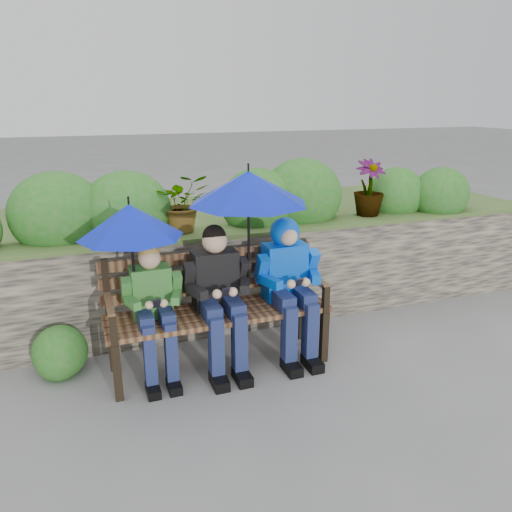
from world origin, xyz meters
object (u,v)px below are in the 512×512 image
object	(u,v)px
umbrella_right	(248,188)
umbrella_left	(130,221)
park_bench	(216,302)
boy_right	(289,277)
boy_left	(154,305)
boy_middle	(219,292)

from	to	relation	value
umbrella_right	umbrella_left	bearing A→B (deg)	176.76
park_bench	umbrella_right	world-z (taller)	umbrella_right
boy_right	umbrella_right	bearing A→B (deg)	-177.27
boy_right	umbrella_right	xyz separation A→B (m)	(-0.38, -0.02, 0.82)
park_bench	umbrella_right	distance (m)	1.04
park_bench	umbrella_left	distance (m)	1.05
boy_left	boy_middle	distance (m)	0.55
boy_right	umbrella_right	world-z (taller)	umbrella_right
boy_middle	umbrella_right	world-z (taller)	umbrella_right
boy_right	boy_middle	bearing A→B (deg)	-178.82
umbrella_left	umbrella_right	size ratio (longest dim) A/B	0.81
park_bench	boy_left	distance (m)	0.56
park_bench	boy_left	xyz separation A→B (m)	(-0.55, -0.09, 0.08)
park_bench	umbrella_right	xyz separation A→B (m)	(0.27, -0.11, 1.00)
park_bench	umbrella_left	world-z (taller)	umbrella_left
park_bench	boy_left	world-z (taller)	boy_left
boy_left	boy_right	size ratio (longest dim) A/B	0.91
boy_middle	umbrella_right	bearing A→B (deg)	-1.02
boy_right	umbrella_left	bearing A→B (deg)	178.47
umbrella_left	park_bench	bearing A→B (deg)	4.43
umbrella_left	umbrella_right	distance (m)	0.97
umbrella_left	umbrella_right	world-z (taller)	umbrella_right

